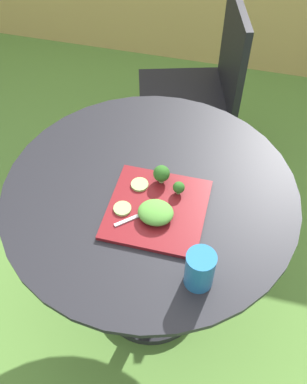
{
  "coord_description": "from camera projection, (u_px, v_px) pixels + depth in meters",
  "views": [
    {
      "loc": [
        0.23,
        -0.86,
        1.8
      ],
      "look_at": [
        0.02,
        -0.04,
        0.77
      ],
      "focal_mm": 41.58,
      "sensor_mm": 36.0,
      "label": 1
    }
  ],
  "objects": [
    {
      "name": "drinking_glass",
      "position": [
        200.0,
        271.0,
        1.15
      ],
      "size": [
        0.08,
        0.08,
        0.12
      ],
      "color": "#236BA8",
      "rests_on": "patio_table"
    },
    {
      "name": "patio_chair",
      "position": [
        206.0,
        82.0,
        2.08
      ],
      "size": [
        0.55,
        0.55,
        0.9
      ],
      "color": "black",
      "rests_on": "ground_plane"
    },
    {
      "name": "cucumber_slice_1",
      "position": [
        140.0,
        185.0,
        1.38
      ],
      "size": [
        0.05,
        0.05,
        0.01
      ],
      "primitive_type": "cylinder",
      "color": "#8EB766",
      "rests_on": "salad_plate"
    },
    {
      "name": "broccoli_floret_1",
      "position": [
        178.0,
        189.0,
        1.35
      ],
      "size": [
        0.04,
        0.04,
        0.04
      ],
      "color": "#99B770",
      "rests_on": "salad_plate"
    },
    {
      "name": "patio_table",
      "position": [
        151.0,
        235.0,
        1.59
      ],
      "size": [
        0.94,
        0.94,
        0.73
      ],
      "color": "black",
      "rests_on": "ground_plane"
    },
    {
      "name": "fork",
      "position": [
        143.0,
        214.0,
        1.31
      ],
      "size": [
        0.13,
        0.11,
        0.0
      ],
      "color": "silver",
      "rests_on": "salad_plate"
    },
    {
      "name": "ground_plane",
      "position": [
        151.0,
        296.0,
        1.96
      ],
      "size": [
        12.0,
        12.0,
        0.0
      ],
      "primitive_type": "plane",
      "color": "#568438"
    },
    {
      "name": "lettuce_mound",
      "position": [
        156.0,
        212.0,
        1.29
      ],
      "size": [
        0.11,
        0.09,
        0.04
      ],
      "primitive_type": "ellipsoid",
      "color": "#519338",
      "rests_on": "salad_plate"
    },
    {
      "name": "cucumber_slice_0",
      "position": [
        122.0,
        209.0,
        1.32
      ],
      "size": [
        0.05,
        0.05,
        0.01
      ],
      "primitive_type": "cylinder",
      "color": "#8EB766",
      "rests_on": "salad_plate"
    },
    {
      "name": "broccoli_floret_0",
      "position": [
        161.0,
        174.0,
        1.37
      ],
      "size": [
        0.05,
        0.05,
        0.06
      ],
      "color": "#99B770",
      "rests_on": "salad_plate"
    },
    {
      "name": "salad_plate",
      "position": [
        157.0,
        209.0,
        1.34
      ],
      "size": [
        0.29,
        0.29,
        0.01
      ],
      "primitive_type": "cube",
      "color": "maroon",
      "rests_on": "patio_table"
    }
  ]
}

